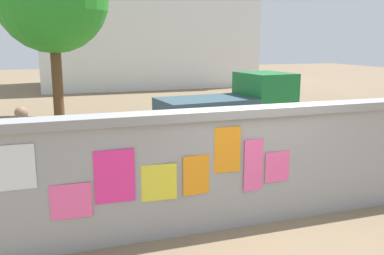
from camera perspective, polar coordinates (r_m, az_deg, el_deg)
name	(u,v)px	position (r m, az deg, el deg)	size (l,w,h in m)	color
ground	(141,124)	(13.96, -6.87, 0.43)	(60.00, 60.00, 0.00)	#7A664C
poster_wall	(254,164)	(6.36, 8.39, -4.90)	(7.73, 0.42, 1.76)	#979797
auto_rickshaw_truck	(233,110)	(11.28, 5.55, 2.42)	(3.73, 1.84, 1.85)	black
motorcycle	(77,148)	(9.33, -15.25, -2.64)	(1.90, 0.56, 0.87)	black
bicycle_near	(107,181)	(7.37, -11.39, -7.06)	(1.71, 0.44, 0.95)	black
person_walking	(28,163)	(6.51, -21.32, -4.45)	(0.43, 0.43, 1.62)	purple
person_bystander	(24,143)	(7.74, -21.80, -2.01)	(0.41, 0.41, 1.62)	purple
building_background	(144,29)	(26.69, -6.50, 13.14)	(12.62, 7.09, 6.81)	silver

